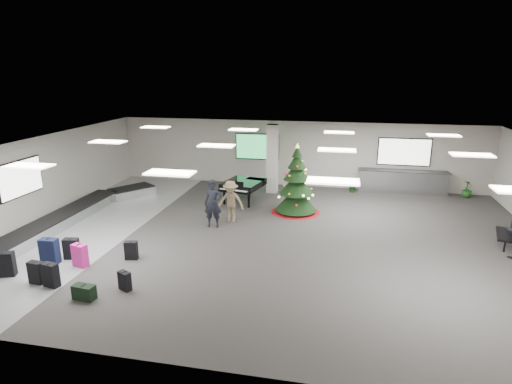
% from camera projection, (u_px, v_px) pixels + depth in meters
% --- Properties ---
extents(ground, '(18.00, 18.00, 0.00)m').
position_uv_depth(ground, '(274.00, 237.00, 14.87)').
color(ground, '#33312E').
rests_on(ground, ground).
extents(room_envelope, '(18.02, 14.02, 3.21)m').
position_uv_depth(room_envelope, '(267.00, 167.00, 14.93)').
color(room_envelope, '#B6B0A6').
rests_on(room_envelope, ground).
extents(baggage_carousel, '(2.28, 9.71, 0.43)m').
position_uv_depth(baggage_carousel, '(70.00, 217.00, 16.24)').
color(baggage_carousel, silver).
rests_on(baggage_carousel, ground).
extents(service_counter, '(4.05, 0.65, 1.08)m').
position_uv_depth(service_counter, '(402.00, 182.00, 20.01)').
color(service_counter, silver).
rests_on(service_counter, ground).
extents(suitcase_0, '(0.42, 0.27, 0.64)m').
position_uv_depth(suitcase_0, '(36.00, 272.00, 11.59)').
color(suitcase_0, black).
rests_on(suitcase_0, ground).
extents(suitcase_1, '(0.47, 0.31, 0.69)m').
position_uv_depth(suitcase_1, '(51.00, 275.00, 11.40)').
color(suitcase_1, black).
rests_on(suitcase_1, ground).
extents(pink_suitcase, '(0.49, 0.35, 0.71)m').
position_uv_depth(pink_suitcase, '(80.00, 256.00, 12.57)').
color(pink_suitcase, '#DA1C88').
rests_on(pink_suitcase, ground).
extents(suitcase_3, '(0.42, 0.28, 0.59)m').
position_uv_depth(suitcase_3, '(131.00, 250.00, 13.06)').
color(suitcase_3, black).
rests_on(suitcase_3, ground).
extents(navy_suitcase, '(0.53, 0.33, 0.81)m').
position_uv_depth(navy_suitcase, '(50.00, 251.00, 12.74)').
color(navy_suitcase, black).
rests_on(navy_suitcase, ground).
extents(suitcase_5, '(0.53, 0.40, 0.73)m').
position_uv_depth(suitcase_5, '(6.00, 264.00, 11.98)').
color(suitcase_5, black).
rests_on(suitcase_5, ground).
extents(green_duffel, '(0.59, 0.34, 0.40)m').
position_uv_depth(green_duffel, '(84.00, 292.00, 10.82)').
color(green_duffel, black).
rests_on(green_duffel, ground).
extents(suitcase_7, '(0.40, 0.33, 0.53)m').
position_uv_depth(suitcase_7, '(125.00, 281.00, 11.25)').
color(suitcase_7, black).
rests_on(suitcase_7, ground).
extents(suitcase_8, '(0.48, 0.33, 0.67)m').
position_uv_depth(suitcase_8, '(71.00, 249.00, 13.10)').
color(suitcase_8, black).
rests_on(suitcase_8, ground).
extents(christmas_tree, '(2.00, 2.00, 2.85)m').
position_uv_depth(christmas_tree, '(296.00, 189.00, 17.18)').
color(christmas_tree, maroon).
rests_on(christmas_tree, ground).
extents(grand_piano, '(1.80, 2.16, 1.09)m').
position_uv_depth(grand_piano, '(242.00, 185.00, 18.56)').
color(grand_piano, black).
rests_on(grand_piano, ground).
extents(bench, '(0.83, 1.48, 0.89)m').
position_uv_depth(bench, '(508.00, 232.00, 13.99)').
color(bench, black).
rests_on(bench, ground).
extents(traveler_a, '(0.69, 0.48, 1.78)m').
position_uv_depth(traveler_a, '(213.00, 204.00, 15.60)').
color(traveler_a, black).
rests_on(traveler_a, ground).
extents(traveler_b, '(1.06, 0.65, 1.60)m').
position_uv_depth(traveler_b, '(231.00, 201.00, 16.17)').
color(traveler_b, '#8A7655').
rests_on(traveler_b, ground).
extents(potted_plant_left, '(0.50, 0.44, 0.76)m').
position_uv_depth(potted_plant_left, '(353.00, 184.00, 20.16)').
color(potted_plant_left, '#16461A').
rests_on(potted_plant_left, ground).
extents(potted_plant_right, '(0.52, 0.52, 0.78)m').
position_uv_depth(potted_plant_right, '(467.00, 189.00, 19.37)').
color(potted_plant_right, '#16461A').
rests_on(potted_plant_right, ground).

